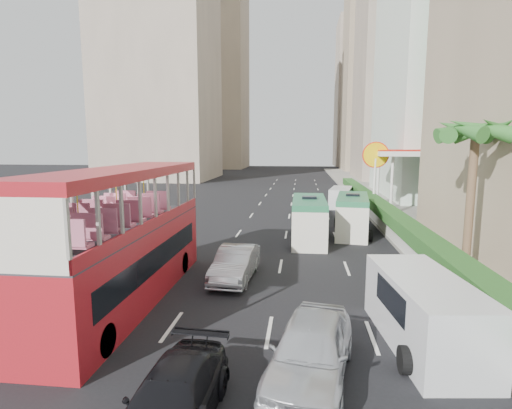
# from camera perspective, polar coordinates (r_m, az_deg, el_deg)

# --- Properties ---
(ground_plane) EXTENTS (200.00, 200.00, 0.00)m
(ground_plane) POSITION_cam_1_polar(r_m,az_deg,el_deg) (15.15, 4.06, -14.44)
(ground_plane) COLOR black
(ground_plane) RESTS_ON ground
(double_decker_bus) EXTENTS (2.50, 11.00, 5.06)m
(double_decker_bus) POSITION_cam_1_polar(r_m,az_deg,el_deg) (15.76, -18.25, -4.27)
(double_decker_bus) COLOR #A81820
(double_decker_bus) RESTS_ON ground
(car_silver_lane_a) EXTENTS (1.78, 4.42, 1.43)m
(car_silver_lane_a) POSITION_cam_1_polar(r_m,az_deg,el_deg) (18.06, -2.93, -10.57)
(car_silver_lane_a) COLOR silver
(car_silver_lane_a) RESTS_ON ground
(car_silver_lane_b) EXTENTS (2.70, 4.95, 1.60)m
(car_silver_lane_b) POSITION_cam_1_polar(r_m,az_deg,el_deg) (11.15, 7.75, -23.51)
(car_silver_lane_b) COLOR silver
(car_silver_lane_b) RESTS_ON ground
(van_asset) EXTENTS (2.49, 5.06, 1.38)m
(van_asset) POSITION_cam_1_polar(r_m,az_deg,el_deg) (33.26, 7.94, -1.81)
(van_asset) COLOR silver
(van_asset) RESTS_ON ground
(minibus_near) EXTENTS (2.00, 5.96, 2.64)m
(minibus_near) POSITION_cam_1_polar(r_m,az_deg,el_deg) (24.85, 7.56, -2.19)
(minibus_near) COLOR silver
(minibus_near) RESTS_ON ground
(minibus_far) EXTENTS (2.67, 6.02, 2.58)m
(minibus_far) POSITION_cam_1_polar(r_m,az_deg,el_deg) (27.24, 13.57, -1.49)
(minibus_far) COLOR silver
(minibus_far) RESTS_ON ground
(panel_van_near) EXTENTS (2.62, 5.33, 2.05)m
(panel_van_near) POSITION_cam_1_polar(r_m,az_deg,el_deg) (13.15, 22.89, -13.93)
(panel_van_near) COLOR silver
(panel_van_near) RESTS_ON ground
(panel_van_far) EXTENTS (2.67, 4.85, 1.84)m
(panel_van_far) POSITION_cam_1_polar(r_m,az_deg,el_deg) (39.26, 12.03, 1.01)
(panel_van_far) COLOR silver
(panel_van_far) RESTS_ON ground
(sidewalk) EXTENTS (6.00, 120.00, 0.18)m
(sidewalk) POSITION_cam_1_polar(r_m,az_deg,el_deg) (40.27, 18.54, -0.25)
(sidewalk) COLOR #99968C
(sidewalk) RESTS_ON ground
(kerb_wall) EXTENTS (0.30, 44.00, 1.00)m
(kerb_wall) POSITION_cam_1_polar(r_m,az_deg,el_deg) (28.98, 17.65, -2.29)
(kerb_wall) COLOR silver
(kerb_wall) RESTS_ON sidewalk
(hedge) EXTENTS (1.10, 44.00, 0.70)m
(hedge) POSITION_cam_1_polar(r_m,az_deg,el_deg) (28.84, 17.72, -0.63)
(hedge) COLOR #2D6626
(hedge) RESTS_ON kerb_wall
(palm_tree) EXTENTS (0.36, 0.36, 6.40)m
(palm_tree) POSITION_cam_1_polar(r_m,az_deg,el_deg) (19.52, 28.26, 0.07)
(palm_tree) COLOR brown
(palm_tree) RESTS_ON sidewalk
(shell_station) EXTENTS (6.50, 8.00, 5.50)m
(shell_station) POSITION_cam_1_polar(r_m,az_deg,el_deg) (38.26, 20.81, 3.22)
(shell_station) COLOR silver
(shell_station) RESTS_ON ground
(tower_mid) EXTENTS (16.00, 16.00, 50.00)m
(tower_mid) POSITION_cam_1_polar(r_m,az_deg,el_deg) (76.46, 21.12, 22.41)
(tower_mid) COLOR tan
(tower_mid) RESTS_ON ground
(tower_far_a) EXTENTS (14.00, 14.00, 44.00)m
(tower_far_a) POSITION_cam_1_polar(r_m,az_deg,el_deg) (98.67, 16.80, 17.53)
(tower_far_a) COLOR tan
(tower_far_a) RESTS_ON ground
(tower_far_b) EXTENTS (14.00, 14.00, 40.00)m
(tower_far_b) POSITION_cam_1_polar(r_m,az_deg,el_deg) (119.92, 14.84, 14.96)
(tower_far_b) COLOR tan
(tower_far_b) RESTS_ON ground
(tower_left_a) EXTENTS (18.00, 18.00, 52.00)m
(tower_left_a) POSITION_cam_1_polar(r_m,az_deg,el_deg) (75.89, -13.81, 23.61)
(tower_left_a) COLOR tan
(tower_left_a) RESTS_ON ground
(tower_left_b) EXTENTS (16.00, 16.00, 46.00)m
(tower_left_b) POSITION_cam_1_polar(r_m,az_deg,el_deg) (107.73, -5.96, 17.57)
(tower_left_b) COLOR tan
(tower_left_b) RESTS_ON ground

